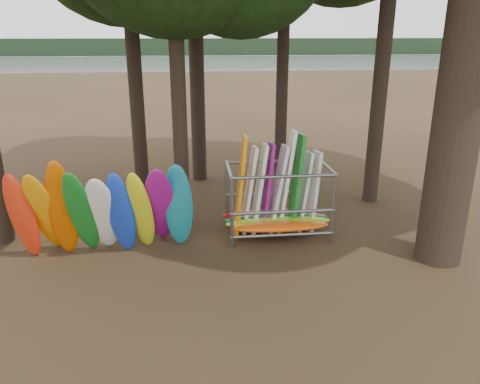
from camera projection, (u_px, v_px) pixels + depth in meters
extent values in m
plane|color=#47331E|center=(233.00, 268.00, 11.21)|extent=(120.00, 120.00, 0.00)
plane|color=gray|center=(193.00, 71.00, 67.63)|extent=(160.00, 160.00, 0.00)
cube|color=black|center=(189.00, 47.00, 113.99)|extent=(160.00, 4.00, 4.00)
cylinder|color=black|center=(132.00, 39.00, 14.60)|extent=(0.47, 0.47, 10.30)
cylinder|color=black|center=(195.00, 14.00, 16.14)|extent=(0.53, 0.53, 11.87)
cylinder|color=black|center=(284.00, 18.00, 15.56)|extent=(0.42, 0.42, 11.58)
cylinder|color=black|center=(177.00, 52.00, 12.28)|extent=(0.41, 0.41, 9.72)
cylinder|color=black|center=(388.00, 0.00, 13.75)|extent=(0.48, 0.48, 12.52)
ellipsoid|color=red|center=(23.00, 217.00, 11.09)|extent=(0.72, 1.10, 2.49)
ellipsoid|color=#FA9A0A|center=(45.00, 214.00, 11.30)|extent=(0.72, 1.64, 2.52)
ellipsoid|color=#C64D02|center=(62.00, 209.00, 11.21)|extent=(0.82, 1.20, 2.75)
ellipsoid|color=#157422|center=(82.00, 214.00, 11.19)|extent=(0.72, 1.63, 2.60)
ellipsoid|color=white|center=(103.00, 215.00, 11.38)|extent=(0.83, 1.59, 2.40)
ellipsoid|color=#1638B9|center=(121.00, 214.00, 11.35)|extent=(0.75, 1.22, 2.46)
ellipsoid|color=#CCD11C|center=(141.00, 212.00, 11.47)|extent=(0.76, 1.47, 2.47)
ellipsoid|color=#9D138D|center=(160.00, 207.00, 11.67)|extent=(0.79, 1.91, 2.59)
ellipsoid|color=teal|center=(178.00, 206.00, 11.72)|extent=(0.77, 1.15, 2.53)
ellipsoid|color=#F1550D|center=(281.00, 227.00, 12.51)|extent=(2.63, 0.55, 0.24)
ellipsoid|color=#B9D81C|center=(278.00, 222.00, 12.80)|extent=(2.92, 0.55, 0.24)
ellipsoid|color=#1C803D|center=(276.00, 218.00, 13.08)|extent=(2.93, 0.55, 0.24)
ellipsoid|color=red|center=(274.00, 214.00, 13.42)|extent=(2.99, 0.55, 0.24)
cube|color=orange|center=(240.00, 187.00, 12.60)|extent=(0.39, 0.79, 2.80)
cube|color=white|center=(249.00, 190.00, 12.91)|extent=(0.50, 0.78, 2.45)
cube|color=white|center=(259.00, 190.00, 12.76)|extent=(0.47, 0.77, 2.55)
cube|color=#87167E|center=(267.00, 189.00, 12.91)|extent=(0.37, 0.78, 2.55)
cube|color=silver|center=(277.00, 190.00, 12.85)|extent=(0.59, 0.80, 2.49)
cube|color=white|center=(286.00, 182.00, 12.89)|extent=(0.53, 0.78, 2.89)
cube|color=#1B7D27|center=(296.00, 185.00, 12.81)|extent=(0.41, 0.81, 2.80)
cube|color=white|center=(303.00, 192.00, 13.10)|extent=(0.48, 0.79, 2.27)
cube|color=silver|center=(313.00, 193.00, 12.96)|extent=(0.32, 0.77, 2.32)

